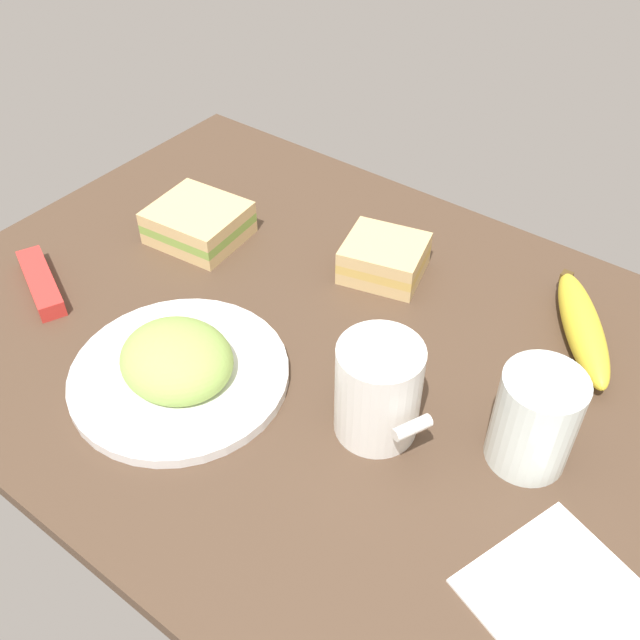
# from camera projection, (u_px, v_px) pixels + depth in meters

# --- Properties ---
(tabletop) EXTENTS (0.90, 0.64, 0.02)m
(tabletop) POSITION_uv_depth(u_px,v_px,m) (320.00, 347.00, 0.78)
(tabletop) COLOR #4C3828
(tabletop) RESTS_ON ground
(plate_of_food) EXTENTS (0.22, 0.22, 0.06)m
(plate_of_food) POSITION_uv_depth(u_px,v_px,m) (178.00, 366.00, 0.72)
(plate_of_food) COLOR white
(plate_of_food) RESTS_ON tabletop
(coffee_mug_black) EXTENTS (0.10, 0.08, 0.10)m
(coffee_mug_black) POSITION_uv_depth(u_px,v_px,m) (378.00, 389.00, 0.65)
(coffee_mug_black) COLOR white
(coffee_mug_black) RESTS_ON tabletop
(sandwich_main) EXTENTS (0.11, 0.10, 0.04)m
(sandwich_main) POSITION_uv_depth(u_px,v_px,m) (384.00, 258.00, 0.84)
(sandwich_main) COLOR #DBB77A
(sandwich_main) RESTS_ON tabletop
(sandwich_side) EXTENTS (0.12, 0.11, 0.04)m
(sandwich_side) POSITION_uv_depth(u_px,v_px,m) (198.00, 223.00, 0.89)
(sandwich_side) COLOR #DBB77A
(sandwich_side) RESTS_ON tabletop
(glass_of_milk) EXTENTS (0.07, 0.07, 0.10)m
(glass_of_milk) POSITION_uv_depth(u_px,v_px,m) (533.00, 425.00, 0.63)
(glass_of_milk) COLOR silver
(glass_of_milk) RESTS_ON tabletop
(banana) EXTENTS (0.13, 0.17, 0.04)m
(banana) POSITION_uv_depth(u_px,v_px,m) (582.00, 327.00, 0.76)
(banana) COLOR yellow
(banana) RESTS_ON tabletop
(snack_bar) EXTENTS (0.12, 0.07, 0.02)m
(snack_bar) POSITION_uv_depth(u_px,v_px,m) (41.00, 283.00, 0.83)
(snack_bar) COLOR red
(snack_bar) RESTS_ON tabletop
(paper_napkin) EXTENTS (0.16, 0.16, 0.00)m
(paper_napkin) POSITION_uv_depth(u_px,v_px,m) (564.00, 602.00, 0.55)
(paper_napkin) COLOR white
(paper_napkin) RESTS_ON tabletop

